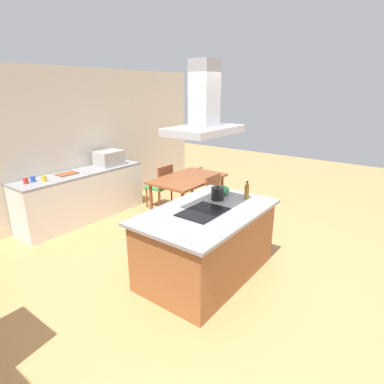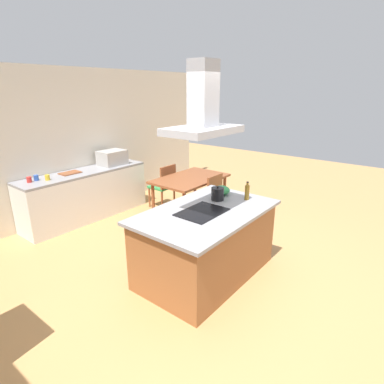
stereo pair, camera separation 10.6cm
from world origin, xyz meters
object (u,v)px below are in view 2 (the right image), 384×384
at_px(mixing_bowl, 222,190).
at_px(coffee_mug_blue, 36,178).
at_px(countertop_microwave, 112,158).
at_px(olive_oil_bottle, 247,192).
at_px(range_hood, 203,111).
at_px(cutting_board, 70,173).
at_px(chair_facing_back_wall, 165,184).
at_px(tea_kettle, 218,194).
at_px(coffee_mug_yellow, 47,177).
at_px(dining_table, 190,182).
at_px(cooktop, 202,212).
at_px(chair_facing_island, 220,197).
at_px(coffee_mug_red, 29,180).

xyz_separation_m(mixing_bowl, coffee_mug_blue, (-1.29, 2.77, -0.02)).
bearing_deg(coffee_mug_blue, mixing_bowl, -64.99).
bearing_deg(countertop_microwave, olive_oil_bottle, -92.84).
bearing_deg(range_hood, mixing_bowl, 14.70).
height_order(mixing_bowl, cutting_board, mixing_bowl).
height_order(chair_facing_back_wall, range_hood, range_hood).
bearing_deg(olive_oil_bottle, tea_kettle, 131.25).
height_order(coffee_mug_blue, coffee_mug_yellow, same).
relative_size(coffee_mug_yellow, chair_facing_back_wall, 0.10).
distance_m(tea_kettle, olive_oil_bottle, 0.40).
height_order(coffee_mug_yellow, dining_table, coffee_mug_yellow).
xyz_separation_m(countertop_microwave, coffee_mug_yellow, (-1.36, -0.05, -0.09)).
relative_size(tea_kettle, chair_facing_back_wall, 0.25).
bearing_deg(cooktop, countertop_microwave, 72.49).
relative_size(coffee_mug_blue, coffee_mug_yellow, 1.00).
xyz_separation_m(olive_oil_bottle, coffee_mug_yellow, (-1.21, 3.02, -0.06)).
relative_size(countertop_microwave, chair_facing_island, 0.56).
xyz_separation_m(mixing_bowl, cutting_board, (-0.70, 2.74, -0.05)).
bearing_deg(olive_oil_bottle, coffee_mug_blue, 112.90).
distance_m(olive_oil_bottle, dining_table, 1.83).
bearing_deg(tea_kettle, coffee_mug_yellow, 109.12).
bearing_deg(cooktop, coffee_mug_blue, 100.98).
distance_m(countertop_microwave, coffee_mug_red, 1.61).
bearing_deg(chair_facing_back_wall, coffee_mug_red, 159.39).
bearing_deg(mixing_bowl, coffee_mug_red, 117.27).
relative_size(countertop_microwave, range_hood, 0.56).
distance_m(tea_kettle, countertop_microwave, 2.80).
height_order(countertop_microwave, dining_table, countertop_microwave).
distance_m(coffee_mug_red, dining_table, 2.71).
relative_size(countertop_microwave, chair_facing_back_wall, 0.56).
xyz_separation_m(mixing_bowl, chair_facing_back_wall, (0.82, 1.90, -0.46)).
bearing_deg(chair_facing_island, coffee_mug_blue, 133.94).
relative_size(olive_oil_bottle, countertop_microwave, 0.50).
bearing_deg(coffee_mug_red, cooktop, -76.63).
height_order(coffee_mug_blue, range_hood, range_hood).
distance_m(olive_oil_bottle, coffee_mug_yellow, 3.25).
xyz_separation_m(cutting_board, chair_facing_island, (1.53, -2.17, -0.40)).
height_order(tea_kettle, range_hood, range_hood).
xyz_separation_m(cooktop, countertop_microwave, (0.91, 2.88, 0.13)).
distance_m(coffee_mug_red, chair_facing_back_wall, 2.43).
bearing_deg(dining_table, mixing_bowl, -123.64).
xyz_separation_m(tea_kettle, countertop_microwave, (0.42, 2.77, 0.05)).
bearing_deg(tea_kettle, chair_facing_back_wall, 62.13).
relative_size(countertop_microwave, dining_table, 0.36).
distance_m(countertop_microwave, coffee_mug_blue, 1.49).
bearing_deg(cutting_board, chair_facing_island, -54.87).
bearing_deg(coffee_mug_red, coffee_mug_yellow, -23.04).
bearing_deg(dining_table, coffee_mug_yellow, 144.85).
distance_m(tea_kettle, coffee_mug_red, 3.07).
bearing_deg(chair_facing_island, cooktop, -153.72).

